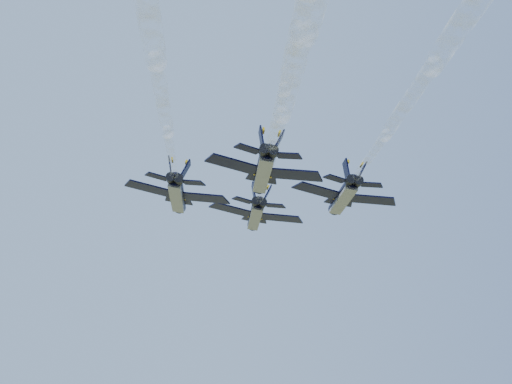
{
  "coord_description": "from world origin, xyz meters",
  "views": [
    {
      "loc": [
        -9.1,
        -87.14,
        78.12
      ],
      "look_at": [
        1.4,
        -0.99,
        101.68
      ],
      "focal_mm": 50.0,
      "sensor_mm": 36.0,
      "label": 1
    }
  ],
  "objects": [
    {
      "name": "jet_lead",
      "position": [
        2.36,
        7.35,
        100.64
      ],
      "size": [
        12.94,
        16.71,
        3.95
      ],
      "rotation": [
        0.0,
        0.16,
        -0.06
      ],
      "color": "black"
    },
    {
      "name": "jet_left",
      "position": [
        -8.46,
        -2.14,
        100.64
      ],
      "size": [
        12.94,
        16.71,
        3.95
      ],
      "rotation": [
        0.0,
        0.16,
        -0.06
      ],
      "color": "black"
    },
    {
      "name": "jet_right",
      "position": [
        11.93,
        -3.73,
        100.64
      ],
      "size": [
        12.94,
        16.71,
        3.95
      ],
      "rotation": [
        0.0,
        0.16,
        -0.06
      ],
      "color": "black"
    },
    {
      "name": "jet_slot",
      "position": [
        0.72,
        -13.19,
        100.64
      ],
      "size": [
        12.94,
        16.71,
        3.95
      ],
      "rotation": [
        0.0,
        0.16,
        -0.06
      ],
      "color": "black"
    },
    {
      "name": "smoke_trail_lead",
      "position": [
        -0.33,
        -38.81,
        100.68
      ],
      "size": [
        5.19,
        59.82,
        2.37
      ],
      "rotation": [
        0.0,
        0.16,
        -0.06
      ],
      "color": "white"
    },
    {
      "name": "smoke_trail_right",
      "position": [
        9.23,
        -49.9,
        100.68
      ],
      "size": [
        5.19,
        59.82,
        2.37
      ],
      "rotation": [
        0.0,
        0.16,
        -0.06
      ],
      "color": "white"
    }
  ]
}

